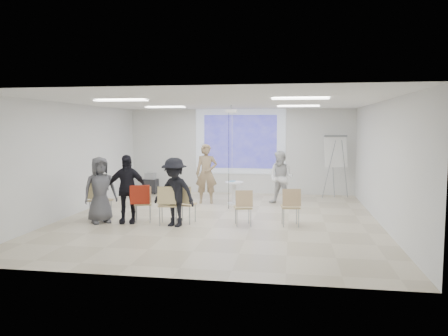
# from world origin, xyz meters

# --- Properties ---
(floor) EXTENTS (8.00, 9.00, 0.10)m
(floor) POSITION_xyz_m (0.00, 0.00, -0.05)
(floor) COLOR beige
(floor) RESTS_ON ground
(ceiling) EXTENTS (8.00, 9.00, 0.10)m
(ceiling) POSITION_xyz_m (0.00, 0.00, 3.05)
(ceiling) COLOR white
(ceiling) RESTS_ON wall_back
(wall_back) EXTENTS (8.00, 0.10, 3.00)m
(wall_back) POSITION_xyz_m (0.00, 4.55, 1.50)
(wall_back) COLOR silver
(wall_back) RESTS_ON floor
(wall_left) EXTENTS (0.10, 9.00, 3.00)m
(wall_left) POSITION_xyz_m (-4.05, 0.00, 1.50)
(wall_left) COLOR silver
(wall_left) RESTS_ON floor
(wall_right) EXTENTS (0.10, 9.00, 3.00)m
(wall_right) POSITION_xyz_m (4.05, 0.00, 1.50)
(wall_right) COLOR silver
(wall_right) RESTS_ON floor
(projection_halo) EXTENTS (3.20, 0.01, 2.30)m
(projection_halo) POSITION_xyz_m (0.00, 4.49, 1.85)
(projection_halo) COLOR silver
(projection_halo) RESTS_ON wall_back
(projection_image) EXTENTS (2.60, 0.01, 1.90)m
(projection_image) POSITION_xyz_m (0.00, 4.47, 1.85)
(projection_image) COLOR #302FA1
(projection_image) RESTS_ON wall_back
(pedestal_table) EXTENTS (0.71, 0.71, 0.72)m
(pedestal_table) POSITION_xyz_m (0.10, 2.17, 0.40)
(pedestal_table) COLOR white
(pedestal_table) RESTS_ON floor
(player_left) EXTENTS (0.84, 0.63, 2.10)m
(player_left) POSITION_xyz_m (-0.78, 2.27, 1.05)
(player_left) COLOR #9F8461
(player_left) RESTS_ON floor
(player_right) EXTENTS (1.08, 0.99, 1.82)m
(player_right) POSITION_xyz_m (1.52, 2.40, 0.91)
(player_right) COLOR white
(player_right) RESTS_ON floor
(controller_left) EXTENTS (0.06, 0.12, 0.04)m
(controller_left) POSITION_xyz_m (-0.60, 2.52, 1.38)
(controller_left) COLOR white
(controller_left) RESTS_ON player_left
(controller_right) EXTENTS (0.09, 0.13, 0.04)m
(controller_right) POSITION_xyz_m (1.34, 2.65, 1.23)
(controller_right) COLOR white
(controller_right) RESTS_ON player_right
(chair_far_left) EXTENTS (0.59, 0.61, 0.99)m
(chair_far_left) POSITION_xyz_m (-3.04, -0.59, 0.59)
(chair_far_left) COLOR tan
(chair_far_left) RESTS_ON floor
(chair_left_mid) EXTENTS (0.54, 0.56, 0.91)m
(chair_left_mid) POSITION_xyz_m (-1.81, -0.69, 0.54)
(chair_left_mid) COLOR tan
(chair_left_mid) RESTS_ON floor
(chair_left_inner) EXTENTS (0.51, 0.54, 0.96)m
(chair_left_inner) POSITION_xyz_m (-1.11, -0.90, 0.57)
(chair_left_inner) COLOR tan
(chair_left_inner) RESTS_ON floor
(chair_center) EXTENTS (0.51, 0.54, 0.94)m
(chair_center) POSITION_xyz_m (-0.75, -0.65, 0.55)
(chair_center) COLOR tan
(chair_center) RESTS_ON floor
(chair_right_inner) EXTENTS (0.50, 0.53, 0.88)m
(chair_right_inner) POSITION_xyz_m (0.71, -0.70, 0.52)
(chair_right_inner) COLOR tan
(chair_right_inner) RESTS_ON floor
(chair_right_far) EXTENTS (0.49, 0.52, 0.93)m
(chair_right_far) POSITION_xyz_m (1.83, -0.59, 0.55)
(chair_right_far) COLOR tan
(chair_right_far) RESTS_ON floor
(red_jacket) EXTENTS (0.49, 0.24, 0.46)m
(red_jacket) POSITION_xyz_m (-1.84, -0.83, 0.72)
(red_jacket) COLOR #9F2413
(red_jacket) RESTS_ON chair_left_mid
(laptop) EXTENTS (0.38, 0.30, 0.03)m
(laptop) POSITION_xyz_m (-1.12, -0.80, 0.52)
(laptop) COLOR black
(laptop) RESTS_ON chair_left_inner
(audience_left) EXTENTS (1.23, 0.85, 1.95)m
(audience_left) POSITION_xyz_m (-2.18, -0.81, 0.97)
(audience_left) COLOR black
(audience_left) RESTS_ON floor
(audience_mid) EXTENTS (1.34, 0.96, 1.87)m
(audience_mid) POSITION_xyz_m (-0.92, -0.98, 0.93)
(audience_mid) COLOR black
(audience_mid) RESTS_ON floor
(audience_outer) EXTENTS (1.07, 1.03, 1.84)m
(audience_outer) POSITION_xyz_m (-2.84, -0.89, 0.92)
(audience_outer) COLOR #545458
(audience_outer) RESTS_ON floor
(flipchart_easel) EXTENTS (0.88, 0.69, 2.11)m
(flipchart_easel) POSITION_xyz_m (3.27, 3.89, 1.55)
(flipchart_easel) COLOR #93959B
(flipchart_easel) RESTS_ON floor
(av_cart) EXTENTS (0.50, 0.41, 0.73)m
(av_cart) POSITION_xyz_m (-3.13, 3.85, 0.34)
(av_cart) COLOR black
(av_cart) RESTS_ON floor
(ceiling_projector) EXTENTS (0.30, 0.25, 3.00)m
(ceiling_projector) POSITION_xyz_m (0.10, 1.49, 2.69)
(ceiling_projector) COLOR white
(ceiling_projector) RESTS_ON ceiling
(fluor_panel_nw) EXTENTS (1.20, 0.30, 0.02)m
(fluor_panel_nw) POSITION_xyz_m (-2.00, 2.00, 2.97)
(fluor_panel_nw) COLOR white
(fluor_panel_nw) RESTS_ON ceiling
(fluor_panel_ne) EXTENTS (1.20, 0.30, 0.02)m
(fluor_panel_ne) POSITION_xyz_m (2.00, 2.00, 2.97)
(fluor_panel_ne) COLOR white
(fluor_panel_ne) RESTS_ON ceiling
(fluor_panel_sw) EXTENTS (1.20, 0.30, 0.02)m
(fluor_panel_sw) POSITION_xyz_m (-2.00, -1.50, 2.97)
(fluor_panel_sw) COLOR white
(fluor_panel_sw) RESTS_ON ceiling
(fluor_panel_se) EXTENTS (1.20, 0.30, 0.02)m
(fluor_panel_se) POSITION_xyz_m (2.00, -1.50, 2.97)
(fluor_panel_se) COLOR white
(fluor_panel_se) RESTS_ON ceiling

